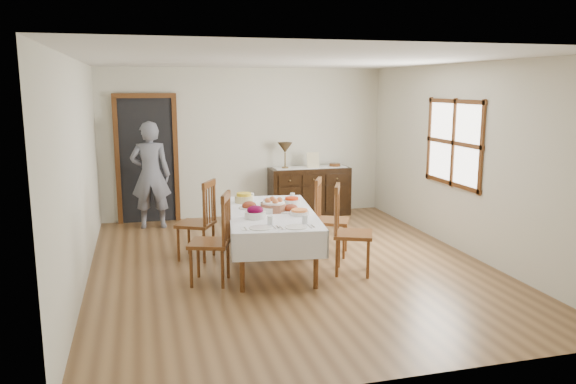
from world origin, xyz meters
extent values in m
plane|color=brown|center=(0.00, 0.00, 0.00)|extent=(6.00, 6.00, 0.00)
cube|color=silver|center=(0.00, 0.00, 2.60)|extent=(5.00, 6.00, 0.02)
cube|color=beige|center=(0.00, 3.00, 1.30)|extent=(5.00, 0.02, 2.60)
cube|color=beige|center=(0.00, -3.00, 1.30)|extent=(5.00, 0.02, 2.60)
cube|color=beige|center=(-2.50, 0.00, 1.30)|extent=(0.02, 6.00, 2.60)
cube|color=beige|center=(2.50, 0.00, 1.30)|extent=(0.02, 6.00, 2.60)
cube|color=white|center=(2.49, 0.30, 1.50)|extent=(0.02, 1.30, 1.10)
cube|color=#583015|center=(2.48, 0.30, 1.50)|extent=(0.03, 1.46, 1.26)
cube|color=black|center=(-1.70, 2.96, 1.05)|extent=(0.90, 0.06, 2.10)
cube|color=#583015|center=(-1.70, 2.94, 1.05)|extent=(1.04, 0.08, 2.18)
cube|color=white|center=(-0.24, 0.04, 0.70)|extent=(1.29, 2.17, 0.04)
cylinder|color=#583015|center=(-0.77, -0.79, 0.33)|extent=(0.06, 0.06, 0.66)
cylinder|color=#583015|center=(0.06, -0.90, 0.33)|extent=(0.06, 0.06, 0.66)
cylinder|color=#583015|center=(-0.54, 0.97, 0.33)|extent=(0.06, 0.06, 0.66)
cylinder|color=#583015|center=(0.30, 0.86, 0.33)|extent=(0.06, 0.06, 0.66)
cube|color=white|center=(-0.76, 0.11, 0.56)|extent=(0.30, 2.08, 0.32)
cube|color=white|center=(0.28, -0.03, 0.56)|extent=(0.30, 2.08, 0.32)
cube|color=white|center=(-0.37, -0.99, 0.56)|extent=(1.06, 0.16, 0.32)
cube|color=white|center=(-0.10, 1.07, 0.56)|extent=(1.06, 0.16, 0.32)
cube|color=#583015|center=(-1.08, -0.39, 0.48)|extent=(0.57, 0.57, 0.04)
cylinder|color=#583015|center=(-1.20, -0.16, 0.23)|extent=(0.04, 0.04, 0.46)
cylinder|color=#583015|center=(-1.31, -0.50, 0.23)|extent=(0.04, 0.04, 0.46)
cylinder|color=#583015|center=(-0.85, -0.28, 0.23)|extent=(0.04, 0.04, 0.46)
cylinder|color=#583015|center=(-0.97, -0.62, 0.23)|extent=(0.04, 0.04, 0.46)
cylinder|color=#583015|center=(-0.83, -0.27, 0.78)|extent=(0.04, 0.04, 0.60)
cylinder|color=#583015|center=(-0.95, -0.64, 0.78)|extent=(0.04, 0.04, 0.60)
cube|color=#583015|center=(-0.89, -0.46, 1.04)|extent=(0.18, 0.42, 0.09)
cylinder|color=#583015|center=(-0.86, -0.37, 0.76)|extent=(0.02, 0.02, 0.49)
cylinder|color=#583015|center=(-0.89, -0.46, 0.76)|extent=(0.02, 0.02, 0.49)
cylinder|color=#583015|center=(-0.92, -0.55, 0.76)|extent=(0.02, 0.02, 0.49)
cube|color=#583015|center=(-1.14, 0.62, 0.48)|extent=(0.60, 0.60, 0.04)
cylinder|color=#583015|center=(-1.22, 0.86, 0.23)|extent=(0.04, 0.04, 0.46)
cylinder|color=#583015|center=(-1.38, 0.54, 0.23)|extent=(0.04, 0.04, 0.46)
cylinder|color=#583015|center=(-0.90, 0.69, 0.23)|extent=(0.04, 0.04, 0.46)
cylinder|color=#583015|center=(-1.06, 0.38, 0.23)|extent=(0.04, 0.04, 0.46)
cylinder|color=#583015|center=(-0.87, 0.69, 0.77)|extent=(0.04, 0.04, 0.59)
cylinder|color=#583015|center=(-1.05, 0.36, 0.77)|extent=(0.04, 0.04, 0.59)
cube|color=#583015|center=(-0.96, 0.53, 1.02)|extent=(0.23, 0.39, 0.08)
cylinder|color=#583015|center=(-0.92, 0.61, 0.75)|extent=(0.02, 0.02, 0.49)
cylinder|color=#583015|center=(-0.96, 0.53, 0.75)|extent=(0.02, 0.02, 0.49)
cylinder|color=#583015|center=(-1.01, 0.44, 0.75)|extent=(0.02, 0.02, 0.49)
cube|color=#583015|center=(0.68, -0.49, 0.49)|extent=(0.60, 0.60, 0.04)
cylinder|color=#583015|center=(0.77, -0.73, 0.24)|extent=(0.04, 0.04, 0.47)
cylinder|color=#583015|center=(0.92, -0.39, 0.24)|extent=(0.04, 0.04, 0.47)
cylinder|color=#583015|center=(0.43, -0.59, 0.24)|extent=(0.04, 0.04, 0.47)
cylinder|color=#583015|center=(0.58, -0.24, 0.24)|extent=(0.04, 0.04, 0.47)
cylinder|color=#583015|center=(0.41, -0.59, 0.80)|extent=(0.04, 0.04, 0.61)
cylinder|color=#583015|center=(0.56, -0.23, 0.80)|extent=(0.04, 0.04, 0.61)
cube|color=#583015|center=(0.48, -0.41, 1.06)|extent=(0.21, 0.42, 0.09)
cylinder|color=#583015|center=(0.45, -0.50, 0.78)|extent=(0.02, 0.02, 0.50)
cylinder|color=#583015|center=(0.48, -0.41, 0.78)|extent=(0.02, 0.02, 0.50)
cylinder|color=#583015|center=(0.52, -0.32, 0.78)|extent=(0.02, 0.02, 0.50)
cube|color=#583015|center=(0.69, 0.32, 0.47)|extent=(0.58, 0.58, 0.04)
cylinder|color=#583015|center=(0.77, 0.09, 0.23)|extent=(0.04, 0.04, 0.45)
cylinder|color=#583015|center=(0.92, 0.41, 0.23)|extent=(0.04, 0.04, 0.45)
cylinder|color=#583015|center=(0.45, 0.24, 0.23)|extent=(0.04, 0.04, 0.45)
cylinder|color=#583015|center=(0.60, 0.56, 0.23)|extent=(0.04, 0.04, 0.45)
cylinder|color=#583015|center=(0.43, 0.24, 0.76)|extent=(0.04, 0.04, 0.59)
cylinder|color=#583015|center=(0.59, 0.58, 0.76)|extent=(0.04, 0.04, 0.59)
cube|color=#583015|center=(0.51, 0.41, 1.01)|extent=(0.22, 0.40, 0.08)
cylinder|color=#583015|center=(0.47, 0.32, 0.74)|extent=(0.02, 0.02, 0.48)
cylinder|color=#583015|center=(0.51, 0.41, 0.74)|extent=(0.02, 0.02, 0.48)
cylinder|color=#583015|center=(0.55, 0.49, 0.74)|extent=(0.02, 0.02, 0.48)
cube|color=black|center=(1.10, 2.72, 0.43)|extent=(1.43, 0.48, 0.86)
cube|color=black|center=(0.67, 2.47, 0.69)|extent=(0.40, 0.02, 0.17)
sphere|color=brown|center=(0.67, 2.45, 0.69)|extent=(0.03, 0.03, 0.03)
cube|color=black|center=(1.10, 2.47, 0.69)|extent=(0.40, 0.02, 0.17)
sphere|color=brown|center=(1.10, 2.45, 0.69)|extent=(0.03, 0.03, 0.03)
cube|color=black|center=(1.53, 2.47, 0.69)|extent=(0.40, 0.02, 0.17)
sphere|color=brown|center=(1.53, 2.45, 0.69)|extent=(0.03, 0.03, 0.03)
imported|color=slate|center=(-1.66, 2.50, 0.93)|extent=(0.62, 0.44, 1.86)
cylinder|color=brown|center=(-0.21, 0.03, 0.77)|extent=(0.31, 0.31, 0.10)
cylinder|color=white|center=(-0.21, 0.03, 0.83)|extent=(0.28, 0.28, 0.02)
sphere|color=#BA6134|center=(-0.13, 0.03, 0.86)|extent=(0.08, 0.08, 0.08)
sphere|color=#BA6134|center=(-0.21, 0.11, 0.86)|extent=(0.08, 0.08, 0.08)
sphere|color=#BA6134|center=(-0.28, 0.03, 0.86)|extent=(0.08, 0.08, 0.08)
sphere|color=#BA6134|center=(-0.21, -0.04, 0.86)|extent=(0.08, 0.08, 0.08)
cylinder|color=black|center=(-0.17, 0.37, 0.74)|extent=(0.27, 0.27, 0.05)
ellipsoid|color=pink|center=(-0.09, 0.37, 0.79)|extent=(0.05, 0.05, 0.06)
ellipsoid|color=#6CA2FE|center=(-0.11, 0.42, 0.79)|extent=(0.05, 0.05, 0.06)
ellipsoid|color=#86CB74|center=(-0.15, 0.44, 0.79)|extent=(0.05, 0.05, 0.06)
ellipsoid|color=#FFCE50|center=(-0.20, 0.44, 0.79)|extent=(0.05, 0.05, 0.06)
ellipsoid|color=#CF8DE4|center=(-0.24, 0.40, 0.79)|extent=(0.05, 0.05, 0.06)
ellipsoid|color=#E2E55F|center=(-0.24, 0.35, 0.79)|extent=(0.05, 0.05, 0.06)
ellipsoid|color=pink|center=(-0.20, 0.31, 0.79)|extent=(0.05, 0.05, 0.06)
ellipsoid|color=#6CA2FE|center=(-0.15, 0.30, 0.79)|extent=(0.05, 0.05, 0.06)
ellipsoid|color=#86CB74|center=(-0.11, 0.32, 0.79)|extent=(0.05, 0.05, 0.06)
cylinder|color=silver|center=(-0.47, 0.30, 0.73)|extent=(0.27, 0.27, 0.01)
ellipsoid|color=maroon|center=(-0.47, 0.30, 0.76)|extent=(0.19, 0.16, 0.11)
cylinder|color=silver|center=(0.00, -0.03, 0.73)|extent=(0.33, 0.33, 0.02)
ellipsoid|color=maroon|center=(0.00, -0.03, 0.76)|extent=(0.19, 0.16, 0.11)
cylinder|color=silver|center=(-0.51, -0.26, 0.76)|extent=(0.26, 0.26, 0.08)
ellipsoid|color=#560026|center=(-0.51, -0.26, 0.82)|extent=(0.20, 0.17, 0.11)
cylinder|color=silver|center=(0.13, 0.41, 0.75)|extent=(0.21, 0.21, 0.06)
cylinder|color=red|center=(0.13, 0.41, 0.80)|extent=(0.18, 0.18, 0.03)
cylinder|color=#CFC384|center=(-0.47, 0.69, 0.77)|extent=(0.25, 0.25, 0.09)
cylinder|color=gold|center=(-0.47, 0.69, 0.83)|extent=(0.20, 0.20, 0.04)
cylinder|color=silver|center=(0.05, -0.25, 0.74)|extent=(0.24, 0.24, 0.05)
cylinder|color=orange|center=(0.05, -0.25, 0.78)|extent=(0.20, 0.20, 0.02)
cube|color=silver|center=(-0.30, -0.07, 0.76)|extent=(0.15, 0.11, 0.07)
cylinder|color=silver|center=(-0.56, -0.77, 0.73)|extent=(0.25, 0.25, 0.01)
cube|color=white|center=(-0.73, -0.77, 0.72)|extent=(0.10, 0.13, 0.01)
cube|color=#B7B7BB|center=(-0.73, -0.77, 0.73)|extent=(0.04, 0.16, 0.01)
cube|color=#B7B7BB|center=(-0.40, -0.77, 0.72)|extent=(0.04, 0.18, 0.01)
cube|color=#B7B7BB|center=(-0.36, -0.77, 0.72)|extent=(0.04, 0.14, 0.01)
cylinder|color=silver|center=(-0.41, -0.62, 0.77)|extent=(0.07, 0.07, 0.10)
cylinder|color=silver|center=(-0.16, -0.84, 0.73)|extent=(0.25, 0.25, 0.01)
cube|color=white|center=(-0.33, -0.84, 0.72)|extent=(0.10, 0.13, 0.01)
cube|color=#B7B7BB|center=(-0.33, -0.84, 0.73)|extent=(0.04, 0.16, 0.01)
cube|color=#B7B7BB|center=(0.00, -0.84, 0.72)|extent=(0.04, 0.18, 0.01)
cube|color=#B7B7BB|center=(0.04, -0.84, 0.72)|extent=(0.04, 0.14, 0.01)
cylinder|color=silver|center=(-0.01, -0.69, 0.77)|extent=(0.07, 0.07, 0.10)
cylinder|color=silver|center=(-0.35, 0.77, 0.78)|extent=(0.07, 0.07, 0.11)
cylinder|color=silver|center=(0.22, 0.67, 0.77)|extent=(0.07, 0.07, 0.10)
cube|color=white|center=(1.12, 2.73, 0.86)|extent=(1.30, 0.35, 0.01)
cylinder|color=brown|center=(0.65, 2.73, 0.87)|extent=(0.12, 0.12, 0.03)
cylinder|color=brown|center=(0.65, 2.73, 1.01)|extent=(0.02, 0.02, 0.25)
cone|color=#41321D|center=(0.65, 2.73, 1.23)|extent=(0.26, 0.26, 0.18)
cube|color=beige|center=(1.14, 2.65, 1.00)|extent=(0.22, 0.08, 0.28)
cylinder|color=#583015|center=(1.58, 2.73, 0.89)|extent=(0.20, 0.20, 0.06)
camera|label=1|loc=(-1.83, -6.74, 2.29)|focal=35.00mm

